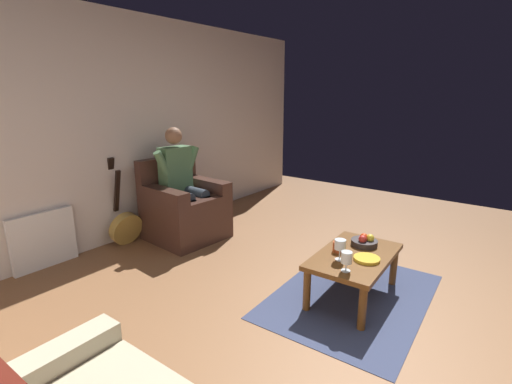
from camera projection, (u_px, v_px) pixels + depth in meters
name	position (u px, v px, depth m)	size (l,w,h in m)	color
ground_plane	(395.00, 313.00, 2.92)	(7.35, 7.35, 0.00)	brown
wall_back	(140.00, 128.00, 4.39)	(6.13, 0.06, 2.54)	silver
rug	(352.00, 295.00, 3.16)	(1.61, 1.15, 0.01)	#353E5C
armchair	(184.00, 210.00, 4.38)	(0.84, 0.82, 0.93)	#3F261E
person_seated	(182.00, 180.00, 4.29)	(0.63, 0.57, 1.29)	#496F48
coffee_table	(354.00, 261.00, 3.08)	(0.93, 0.58, 0.38)	brown
guitar	(125.00, 225.00, 4.20)	(0.37, 0.30, 0.98)	#AA873D
radiator	(43.00, 240.00, 3.63)	(0.60, 0.06, 0.56)	white
wine_glass_near	(340.00, 246.00, 2.93)	(0.09, 0.09, 0.17)	silver
wine_glass_far	(346.00, 259.00, 2.75)	(0.08, 0.08, 0.15)	silver
fruit_bowl	(365.00, 241.00, 3.23)	(0.23, 0.23, 0.11)	#2D2729
decorative_dish	(367.00, 259.00, 2.95)	(0.21, 0.21, 0.02)	gold
candle_jar	(338.00, 247.00, 3.10)	(0.09, 0.09, 0.08)	#AE4621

